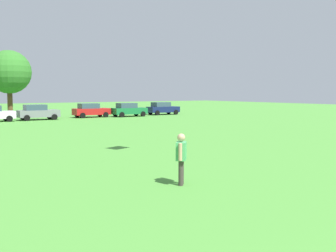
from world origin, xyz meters
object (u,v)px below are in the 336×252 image
object	(u,v)px
parked_car_gray_2	(38,112)
tree_far_right	(9,72)
adult_bystander	(181,154)
parked_car_navy_5	(163,108)
parked_car_green_4	(129,110)
parked_car_red_3	(91,110)

from	to	relation	value
parked_car_gray_2	tree_far_right	xyz separation A→B (m)	(-1.73, 5.52, 4.51)
adult_bystander	parked_car_navy_5	distance (m)	40.64
parked_car_gray_2	parked_car_green_4	world-z (taller)	same
parked_car_red_3	parked_car_green_4	size ratio (longest dim) A/B	1.00
parked_car_gray_2	parked_car_navy_5	bearing A→B (deg)	3.92
adult_bystander	parked_car_green_4	xyz separation A→B (m)	(15.30, 33.63, -0.17)
parked_car_green_4	parked_car_red_3	bearing A→B (deg)	167.00
parked_car_red_3	parked_car_navy_5	size ratio (longest dim) A/B	1.00
parked_car_green_4	parked_car_navy_5	xyz separation A→B (m)	(5.70, 1.16, 0.00)
tree_far_right	parked_car_gray_2	bearing A→B (deg)	-72.60
parked_car_gray_2	parked_car_green_4	bearing A→B (deg)	-0.04
parked_car_gray_2	parked_car_red_3	world-z (taller)	same
adult_bystander	parked_car_red_3	bearing A→B (deg)	22.43
parked_car_gray_2	parked_car_red_3	distance (m)	6.64
adult_bystander	parked_car_gray_2	xyz separation A→B (m)	(4.19, 33.64, -0.17)
parked_car_gray_2	parked_car_green_4	xyz separation A→B (m)	(11.11, -0.01, 0.00)
parked_car_gray_2	tree_far_right	bearing A→B (deg)	107.40
parked_car_red_3	parked_car_green_4	distance (m)	4.67
parked_car_red_3	parked_car_navy_5	distance (m)	10.25
parked_car_green_4	tree_far_right	xyz separation A→B (m)	(-12.84, 5.53, 4.51)
adult_bystander	tree_far_right	size ratio (longest dim) A/B	0.22
parked_car_gray_2	adult_bystander	bearing A→B (deg)	-97.10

